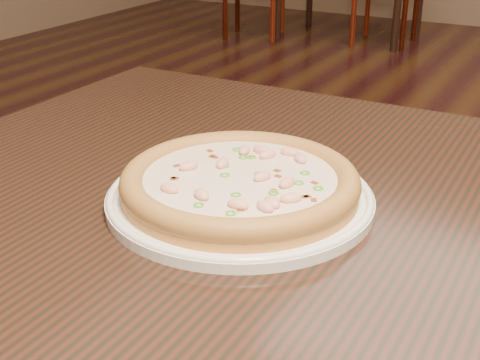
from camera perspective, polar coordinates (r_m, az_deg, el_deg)
The scene contains 3 objects.
hero_table at distance 0.82m, azimuth 9.16°, elevation -8.62°, with size 1.20×0.80×0.75m.
plate at distance 0.77m, azimuth 0.00°, elevation -1.44°, with size 0.31×0.31×0.02m.
pizza at distance 0.76m, azimuth 0.01°, elevation -0.20°, with size 0.27×0.27×0.03m.
Camera 1 is at (0.45, -1.25, 1.09)m, focal length 50.00 mm.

